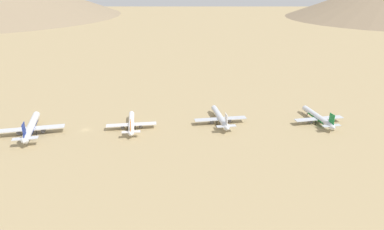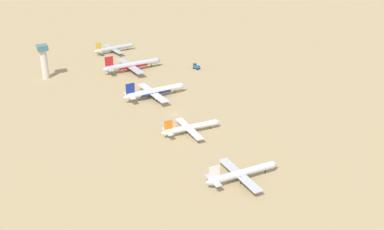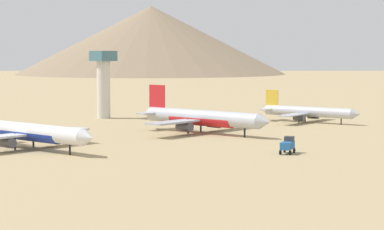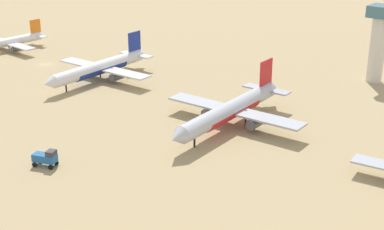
{
  "view_description": "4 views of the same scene",
  "coord_description": "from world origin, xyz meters",
  "px_view_note": "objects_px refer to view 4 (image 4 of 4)",
  "views": [
    {
      "loc": [
        -200.68,
        -28.46,
        83.87
      ],
      "look_at": [
        -1.29,
        -61.82,
        5.78
      ],
      "focal_mm": 34.34,
      "sensor_mm": 36.0,
      "label": 1
    },
    {
      "loc": [
        -104.22,
        -231.72,
        116.42
      ],
      "look_at": [
        5.79,
        -11.61,
        3.15
      ],
      "focal_mm": 44.39,
      "sensor_mm": 36.0,
      "label": 2
    },
    {
      "loc": [
        149.28,
        -69.93,
        23.1
      ],
      "look_at": [
        7.7,
        76.59,
        6.03
      ],
      "focal_mm": 68.43,
      "sensor_mm": 36.0,
      "label": 3
    },
    {
      "loc": [
        111.39,
        160.52,
        54.06
      ],
      "look_at": [
        11.04,
        76.56,
        3.34
      ],
      "focal_mm": 52.09,
      "sensor_mm": 36.0,
      "label": 4
    }
  ],
  "objects_px": {
    "parked_jet_3": "(101,67)",
    "control_tower": "(378,39)",
    "parked_jet_4": "(231,110)",
    "service_truck": "(46,157)",
    "parked_jet_2": "(7,42)"
  },
  "relations": [
    {
      "from": "service_truck",
      "to": "parked_jet_2",
      "type": "bearing_deg",
      "value": -118.65
    },
    {
      "from": "parked_jet_4",
      "to": "control_tower",
      "type": "bearing_deg",
      "value": 168.22
    },
    {
      "from": "parked_jet_3",
      "to": "parked_jet_2",
      "type": "bearing_deg",
      "value": -91.75
    },
    {
      "from": "parked_jet_4",
      "to": "control_tower",
      "type": "distance_m",
      "value": 61.76
    },
    {
      "from": "control_tower",
      "to": "service_truck",
      "type": "bearing_deg",
      "value": -16.0
    },
    {
      "from": "parked_jet_2",
      "to": "parked_jet_4",
      "type": "xyz_separation_m",
      "value": [
        6.65,
        110.04,
        1.11
      ]
    },
    {
      "from": "parked_jet_3",
      "to": "control_tower",
      "type": "height_order",
      "value": "control_tower"
    },
    {
      "from": "service_truck",
      "to": "control_tower",
      "type": "distance_m",
      "value": 108.61
    },
    {
      "from": "parked_jet_2",
      "to": "parked_jet_3",
      "type": "distance_m",
      "value": 55.15
    },
    {
      "from": "parked_jet_4",
      "to": "service_truck",
      "type": "height_order",
      "value": "parked_jet_4"
    },
    {
      "from": "parked_jet_2",
      "to": "service_truck",
      "type": "height_order",
      "value": "parked_jet_2"
    },
    {
      "from": "control_tower",
      "to": "parked_jet_4",
      "type": "bearing_deg",
      "value": -11.78
    },
    {
      "from": "parked_jet_4",
      "to": "service_truck",
      "type": "xyz_separation_m",
      "value": [
        44.02,
        -17.29,
        -2.47
      ]
    },
    {
      "from": "parked_jet_2",
      "to": "service_truck",
      "type": "xyz_separation_m",
      "value": [
        50.67,
        92.75,
        -1.36
      ]
    },
    {
      "from": "parked_jet_4",
      "to": "control_tower",
      "type": "xyz_separation_m",
      "value": [
        -59.79,
        12.47,
        9.15
      ]
    }
  ]
}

